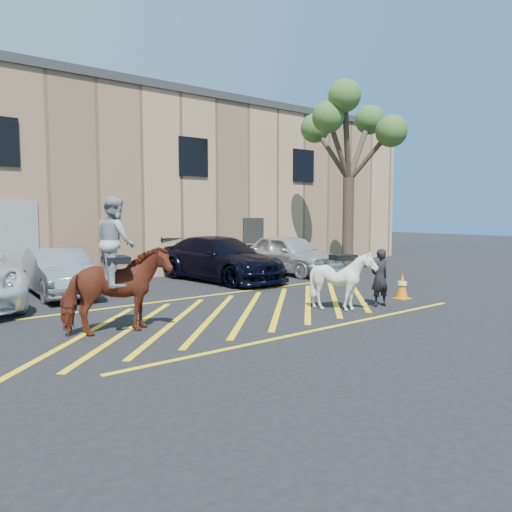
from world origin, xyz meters
TOP-DOWN VIEW (x-y plane):
  - ground at (0.00, 0.00)m, footprint 90.00×90.00m
  - car_silver_sedan at (-2.86, 5.05)m, footprint 1.79×4.27m
  - car_blue_suv at (2.67, 4.66)m, footprint 2.67×5.58m
  - car_white_suv at (5.96, 4.63)m, footprint 1.95×4.64m
  - handler at (3.06, -1.96)m, footprint 0.61×0.46m
  - warehouse at (-0.01, 11.99)m, footprint 32.42×10.20m
  - hatching_zone at (-0.00, -0.30)m, footprint 12.60×5.12m
  - mounted_bay at (-3.47, -0.45)m, footprint 2.21×1.25m
  - saddled_white at (1.90, -1.71)m, footprint 1.52×1.62m
  - traffic_cone at (4.48, -1.67)m, footprint 0.43×0.43m
  - tree at (7.73, 3.14)m, footprint 3.99×4.37m

SIDE VIEW (x-z plane):
  - ground at x=0.00m, z-range 0.00..0.00m
  - hatching_zone at x=0.00m, z-range 0.00..0.01m
  - traffic_cone at x=4.48m, z-range 0.00..0.73m
  - car_silver_sedan at x=-2.86m, z-range 0.00..1.37m
  - handler at x=3.06m, z-range 0.00..1.50m
  - saddled_white at x=1.90m, z-range 0.01..1.50m
  - car_white_suv at x=5.96m, z-range 0.00..1.57m
  - car_blue_suv at x=2.67m, z-range 0.00..1.57m
  - mounted_bay at x=-3.47m, z-range -0.27..2.49m
  - warehouse at x=-0.01m, z-range 0.00..7.30m
  - tree at x=7.73m, z-range 2.04..9.35m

